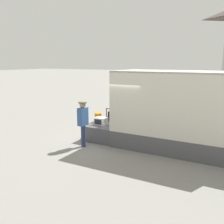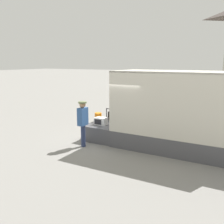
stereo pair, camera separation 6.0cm
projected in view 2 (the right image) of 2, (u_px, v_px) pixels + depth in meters
The scene contains 6 objects.
ground_plane at pixel (122, 139), 10.93m from camera, with size 160.00×160.00×0.00m, color gray.
tailgate_deck at pixel (108, 130), 11.19m from camera, with size 1.39×2.17×0.67m, color #4C4C51.
microwave at pixel (101, 121), 10.75m from camera, with size 0.52×0.37×0.31m.
portable_generator at pixel (115, 116), 11.51m from camera, with size 0.67×0.50×0.58m.
orange_bucket at pixel (98, 117), 11.29m from camera, with size 0.31×0.31×0.40m.
worker_person at pixel (83, 119), 9.79m from camera, with size 0.33×0.44×1.82m.
Camera 2 is at (4.66, -9.39, 3.35)m, focal length 40.00 mm.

